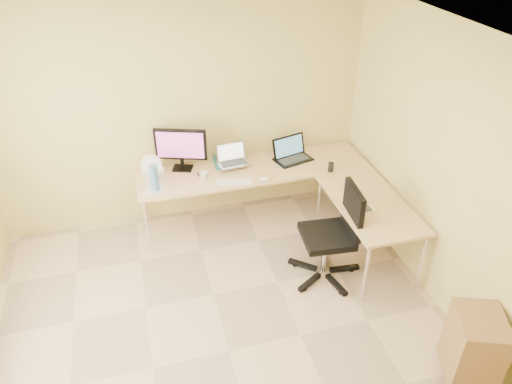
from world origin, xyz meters
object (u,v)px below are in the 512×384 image
object	(u,v)px
desk_fan	(152,167)
mug	(203,175)
desk_main	(253,195)
laptop_black	(293,150)
water_bottle	(154,178)
laptop_return	(362,200)
monitor	(181,149)
desk_return	(366,231)
office_chair	(327,237)
cabinet	(474,347)
keyboard	(234,182)
laptop_center	(233,155)

from	to	relation	value
desk_fan	mug	bearing A→B (deg)	6.08
desk_main	laptop_black	size ratio (longest dim) A/B	6.22
water_bottle	laptop_return	bearing A→B (deg)	-24.42
desk_main	monitor	world-z (taller)	monitor
desk_main	desk_return	distance (m)	1.40
laptop_return	mug	bearing A→B (deg)	47.48
monitor	office_chair	world-z (taller)	monitor
monitor	desk_fan	world-z (taller)	monitor
monitor	cabinet	xyz separation A→B (m)	(1.91, -2.82, -0.62)
keyboard	mug	bearing A→B (deg)	161.85
desk_return	desk_fan	world-z (taller)	desk_fan
laptop_center	keyboard	bearing A→B (deg)	-107.23
laptop_center	office_chair	bearing A→B (deg)	-66.75
mug	office_chair	distance (m)	1.52
desk_return	monitor	xyz separation A→B (m)	(-1.76, 1.20, 0.61)
monitor	cabinet	size ratio (longest dim) A/B	0.93
keyboard	office_chair	size ratio (longest dim) A/B	0.38
monitor	laptop_black	bearing A→B (deg)	13.29
desk_main	water_bottle	bearing A→B (deg)	-170.93
laptop_black	keyboard	distance (m)	0.86
laptop_black	monitor	bearing A→B (deg)	158.58
water_bottle	office_chair	bearing A→B (deg)	-31.34
laptop_center	mug	xyz separation A→B (m)	(-0.38, -0.16, -0.12)
keyboard	water_bottle	bearing A→B (deg)	-174.03
monitor	mug	distance (m)	0.40
desk_main	laptop_black	bearing A→B (deg)	7.04
laptop_return	cabinet	bearing A→B (deg)	-176.97
laptop_center	laptop_return	xyz separation A→B (m)	(1.05, -1.14, -0.06)
laptop_black	cabinet	world-z (taller)	laptop_black
desk_fan	office_chair	xyz separation A→B (m)	(1.58, -1.21, -0.37)
desk_return	laptop_black	bearing A→B (deg)	114.01
desk_main	water_bottle	world-z (taller)	water_bottle
monitor	desk_fan	size ratio (longest dim) A/B	2.02
laptop_center	laptop_return	world-z (taller)	laptop_center
keyboard	monitor	bearing A→B (deg)	148.71
desk_main	laptop_black	distance (m)	0.71
desk_return	mug	distance (m)	1.87
desk_fan	laptop_return	world-z (taller)	desk_fan
desk_return	desk_fan	distance (m)	2.41
office_chair	cabinet	world-z (taller)	office_chair
monitor	desk_return	bearing A→B (deg)	-14.89
monitor	keyboard	distance (m)	0.71
keyboard	desk_fan	xyz separation A→B (m)	(-0.84, 0.32, 0.14)
desk_return	laptop_center	xyz separation A→B (m)	(-1.19, 1.08, 0.53)
laptop_black	keyboard	xyz separation A→B (m)	(-0.79, -0.31, -0.13)
laptop_black	laptop_return	distance (m)	1.18
laptop_black	cabinet	size ratio (longest dim) A/B	0.68
mug	office_chair	xyz separation A→B (m)	(1.05, -1.06, -0.27)
laptop_center	desk_fan	world-z (taller)	desk_fan
laptop_return	desk_fan	bearing A→B (deg)	51.97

